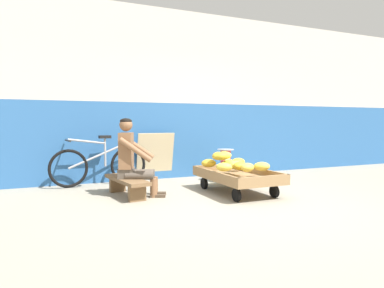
{
  "coord_description": "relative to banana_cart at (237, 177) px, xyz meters",
  "views": [
    {
      "loc": [
        -2.43,
        -3.76,
        1.08
      ],
      "look_at": [
        -0.27,
        1.15,
        0.75
      ],
      "focal_mm": 33.0,
      "sensor_mm": 36.0,
      "label": 1
    }
  ],
  "objects": [
    {
      "name": "vendor_seated",
      "position": [
        -1.52,
        0.42,
        0.33
      ],
      "size": [
        0.74,
        0.62,
        1.14
      ],
      "color": "brown",
      "rests_on": "ground"
    },
    {
      "name": "banana_pile",
      "position": [
        -0.03,
        0.12,
        0.22
      ],
      "size": [
        0.85,
        0.95,
        0.26
      ],
      "color": "gold",
      "rests_on": "banana_cart"
    },
    {
      "name": "banana_cart",
      "position": [
        0.0,
        0.0,
        0.0
      ],
      "size": [
        0.84,
        1.44,
        0.36
      ],
      "color": "#99754C",
      "rests_on": "ground"
    },
    {
      "name": "ground_plane",
      "position": [
        -0.35,
        -0.85,
        -0.24
      ],
      "size": [
        80.0,
        80.0,
        0.0
      ],
      "primitive_type": "plane",
      "color": "gray"
    },
    {
      "name": "weighing_scale",
      "position": [
        0.36,
        1.0,
        0.21
      ],
      "size": [
        0.3,
        0.3,
        0.29
      ],
      "color": "#28282D",
      "rests_on": "plastic_crate"
    },
    {
      "name": "bicycle_near_left",
      "position": [
        -1.82,
        1.52,
        0.11
      ],
      "size": [
        1.66,
        0.48,
        0.86
      ],
      "color": "black",
      "rests_on": "ground"
    },
    {
      "name": "low_bench",
      "position": [
        -1.6,
        0.45,
        -0.04
      ],
      "size": [
        0.45,
        1.13,
        0.27
      ],
      "color": "brown",
      "rests_on": "ground"
    },
    {
      "name": "back_wall",
      "position": [
        -0.35,
        1.92,
        1.37
      ],
      "size": [
        16.0,
        0.3,
        3.22
      ],
      "color": "#2D609E",
      "rests_on": "ground"
    },
    {
      "name": "shopping_bag",
      "position": [
        0.62,
        0.67,
        -0.12
      ],
      "size": [
        0.18,
        0.12,
        0.24
      ],
      "primitive_type": "cube",
      "color": "#D13D4C",
      "rests_on": "ground"
    },
    {
      "name": "sign_board",
      "position": [
        -0.75,
        1.72,
        0.2
      ],
      "size": [
        0.7,
        0.22,
        0.88
      ],
      "color": "#C6B289",
      "rests_on": "ground"
    },
    {
      "name": "plastic_crate",
      "position": [
        0.36,
        1.0,
        -0.09
      ],
      "size": [
        0.36,
        0.28,
        0.3
      ],
      "color": "gold",
      "rests_on": "ground"
    }
  ]
}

